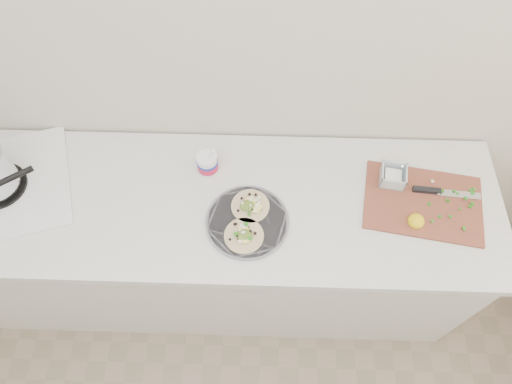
{
  "coord_description": "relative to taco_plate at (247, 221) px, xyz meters",
  "views": [
    {
      "loc": [
        0.29,
        0.54,
        2.43
      ],
      "look_at": [
        0.26,
        1.43,
        0.96
      ],
      "focal_mm": 32.0,
      "sensor_mm": 36.0,
      "label": 1
    }
  ],
  "objects": [
    {
      "name": "cutboard",
      "position": [
        0.67,
        0.12,
        -0.0
      ],
      "size": [
        0.49,
        0.38,
        0.07
      ],
      "rotation": [
        0.0,
        0.0,
        -0.16
      ],
      "color": "brown",
      "rests_on": "counter"
    },
    {
      "name": "counter",
      "position": [
        -0.23,
        0.1,
        -0.47
      ],
      "size": [
        2.44,
        0.66,
        0.9
      ],
      "color": "silver",
      "rests_on": "ground"
    },
    {
      "name": "taco_plate",
      "position": [
        0.0,
        0.0,
        0.0
      ],
      "size": [
        0.31,
        0.32,
        0.04
      ],
      "rotation": [
        0.0,
        0.0,
        -0.42
      ],
      "color": "slate",
      "rests_on": "counter"
    },
    {
      "name": "tub",
      "position": [
        -0.16,
        0.23,
        0.05
      ],
      "size": [
        0.08,
        0.08,
        0.19
      ],
      "rotation": [
        0.0,
        0.0,
        0.27
      ],
      "color": "white",
      "rests_on": "counter"
    }
  ]
}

